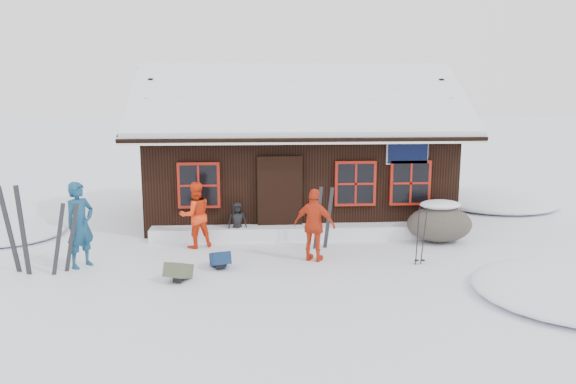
% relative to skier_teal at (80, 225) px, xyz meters
% --- Properties ---
extents(ground, '(120.00, 120.00, 0.00)m').
position_rel_skier_teal_xyz_m(ground, '(3.38, -0.33, -0.91)').
color(ground, white).
rests_on(ground, ground).
extents(mountain_hut, '(8.90, 6.09, 4.42)m').
position_rel_skier_teal_xyz_m(mountain_hut, '(4.88, 4.65, 0.67)').
color(mountain_hut, black).
rests_on(mountain_hut, ground).
extents(snow_drift, '(7.60, 0.60, 0.35)m').
position_rel_skier_teal_xyz_m(snow_drift, '(4.88, 1.92, -0.73)').
color(snow_drift, white).
rests_on(snow_drift, ground).
extents(snow_mounds, '(20.60, 13.20, 0.48)m').
position_rel_skier_teal_xyz_m(snow_mounds, '(5.03, 1.54, -0.91)').
color(snow_mounds, white).
rests_on(snow_mounds, ground).
extents(skier_teal, '(0.74, 0.79, 1.81)m').
position_rel_skier_teal_xyz_m(skier_teal, '(0.00, 0.00, 0.00)').
color(skier_teal, navy).
rests_on(skier_teal, ground).
extents(skier_orange_left, '(0.93, 0.85, 1.56)m').
position_rel_skier_teal_xyz_m(skier_orange_left, '(2.25, 1.32, -0.13)').
color(skier_orange_left, red).
rests_on(skier_orange_left, ground).
extents(skier_orange_right, '(1.01, 0.77, 1.59)m').
position_rel_skier_teal_xyz_m(skier_orange_right, '(4.92, 0.09, -0.11)').
color(skier_orange_right, red).
rests_on(skier_orange_right, ground).
extents(skier_crouched, '(0.52, 0.39, 0.95)m').
position_rel_skier_teal_xyz_m(skier_crouched, '(3.21, 1.87, -0.43)').
color(skier_crouched, black).
rests_on(skier_crouched, ground).
extents(boulder, '(1.59, 1.19, 0.92)m').
position_rel_skier_teal_xyz_m(boulder, '(8.14, 1.42, -0.44)').
color(boulder, '#554D44').
rests_on(boulder, ground).
extents(ski_pair_left, '(0.58, 0.28, 1.48)m').
position_rel_skier_teal_xyz_m(ski_pair_left, '(-0.21, -0.35, -0.21)').
color(ski_pair_left, black).
rests_on(ski_pair_left, ground).
extents(ski_pair_mid, '(0.62, 0.25, 1.86)m').
position_rel_skier_teal_xyz_m(ski_pair_mid, '(-1.17, -0.31, -0.02)').
color(ski_pair_mid, black).
rests_on(ski_pair_mid, ground).
extents(ski_pair_right, '(0.49, 0.10, 1.51)m').
position_rel_skier_teal_xyz_m(ski_pair_right, '(5.24, 1.03, -0.20)').
color(ski_pair_right, black).
rests_on(ski_pair_right, ground).
extents(ski_poles, '(0.23, 0.11, 1.27)m').
position_rel_skier_teal_xyz_m(ski_poles, '(7.15, -0.30, -0.31)').
color(ski_poles, black).
rests_on(ski_poles, ground).
extents(backpack_blue, '(0.49, 0.57, 0.27)m').
position_rel_skier_teal_xyz_m(backpack_blue, '(2.90, -0.28, -0.77)').
color(backpack_blue, '#12274D').
rests_on(backpack_blue, ground).
extents(backpack_olive, '(0.55, 0.62, 0.28)m').
position_rel_skier_teal_xyz_m(backpack_olive, '(2.13, -1.03, -0.77)').
color(backpack_olive, '#4C5039').
rests_on(backpack_olive, ground).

